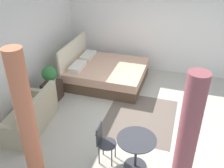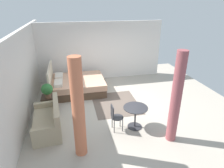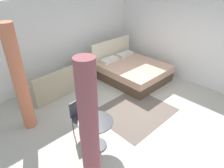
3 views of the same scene
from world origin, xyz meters
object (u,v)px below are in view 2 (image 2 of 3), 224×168
Objects in this scene: bed at (76,85)px; couch at (49,121)px; potted_plant at (47,90)px; balcony_table at (135,113)px; cafe_chair_near_window at (115,116)px; nightstand at (48,103)px; vase at (47,93)px.

bed is 2.72m from couch.
couch is 3.16× the size of potted_plant.
couch is at bearing 80.24° from balcony_table.
cafe_chair_near_window is (-0.01, 0.64, 0.02)m from balcony_table.
potted_plant is (-0.10, -0.04, 0.56)m from nightstand.
potted_plant is 0.62× the size of cafe_chair_near_window.
potted_plant reaches higher than couch.
bed is at bearing -35.60° from potted_plant.
cafe_chair_near_window is (-1.58, -2.00, -0.32)m from potted_plant.
couch is 1.24m from potted_plant.
bed is 1.70m from nightstand.
nightstand is 1.01× the size of potted_plant.
cafe_chair_near_window is (-0.46, -1.93, 0.21)m from couch.
bed is 3.01× the size of balcony_table.
balcony_table is at bearing -88.66° from cafe_chair_near_window.
bed is 3.16m from cafe_chair_near_window.
bed reaches higher than couch.
bed reaches higher than vase.
balcony_table reaches higher than vase.
bed is 1.35× the size of couch.
potted_plant is at bearing -158.41° from nightstand.
couch is 1.22m from nightstand.
bed reaches higher than nightstand.
potted_plant is 0.70× the size of balcony_table.
vase reaches higher than nightstand.
bed is 3.40m from balcony_table.
nightstand is at bearing 141.36° from bed.
potted_plant is at bearing -171.17° from vase.
bed is 1.83m from potted_plant.
potted_plant is 0.31m from vase.
balcony_table is (-1.56, -2.63, -0.33)m from potted_plant.
couch is 9.96× the size of vase.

